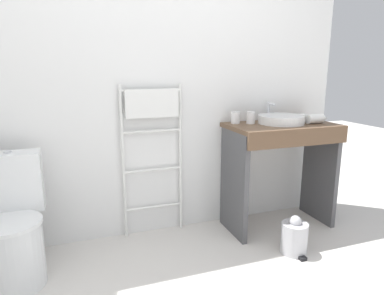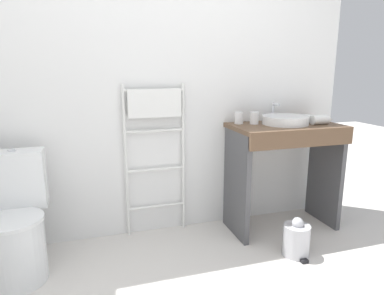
# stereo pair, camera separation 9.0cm
# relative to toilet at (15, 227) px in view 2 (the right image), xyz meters

# --- Properties ---
(wall_back) EXTENTS (3.09, 0.12, 2.55)m
(wall_back) POSITION_rel_toilet_xyz_m (1.11, 0.43, 0.94)
(wall_back) COLOR white
(wall_back) RESTS_ON ground_plane
(toilet) EXTENTS (0.38, 0.53, 0.81)m
(toilet) POSITION_rel_toilet_xyz_m (0.00, 0.00, 0.00)
(toilet) COLOR white
(toilet) RESTS_ON ground_plane
(towel_radiator) EXTENTS (0.49, 0.06, 1.22)m
(towel_radiator) POSITION_rel_toilet_xyz_m (0.99, 0.32, 0.56)
(towel_radiator) COLOR white
(towel_radiator) RESTS_ON ground_plane
(vanity_counter) EXTENTS (0.88, 0.50, 0.89)m
(vanity_counter) POSITION_rel_toilet_xyz_m (2.02, 0.10, 0.25)
(vanity_counter) COLOR brown
(vanity_counter) RESTS_ON ground_plane
(sink_basin) EXTENTS (0.37, 0.37, 0.07)m
(sink_basin) POSITION_rel_toilet_xyz_m (2.02, 0.13, 0.59)
(sink_basin) COLOR white
(sink_basin) RESTS_ON vanity_counter
(faucet) EXTENTS (0.02, 0.10, 0.16)m
(faucet) POSITION_rel_toilet_xyz_m (2.02, 0.31, 0.65)
(faucet) COLOR silver
(faucet) RESTS_ON vanity_counter
(cup_near_wall) EXTENTS (0.07, 0.07, 0.10)m
(cup_near_wall) POSITION_rel_toilet_xyz_m (1.67, 0.26, 0.60)
(cup_near_wall) COLOR white
(cup_near_wall) RESTS_ON vanity_counter
(cup_near_edge) EXTENTS (0.07, 0.07, 0.10)m
(cup_near_edge) POSITION_rel_toilet_xyz_m (1.78, 0.21, 0.60)
(cup_near_edge) COLOR white
(cup_near_edge) RESTS_ON vanity_counter
(hair_dryer) EXTENTS (0.20, 0.18, 0.08)m
(hair_dryer) POSITION_rel_toilet_xyz_m (2.29, 0.05, 0.59)
(hair_dryer) COLOR white
(hair_dryer) RESTS_ON vanity_counter
(trash_bin) EXTENTS (0.19, 0.23, 0.29)m
(trash_bin) POSITION_rel_toilet_xyz_m (1.88, -0.33, -0.21)
(trash_bin) COLOR #B7B7BC
(trash_bin) RESTS_ON ground_plane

